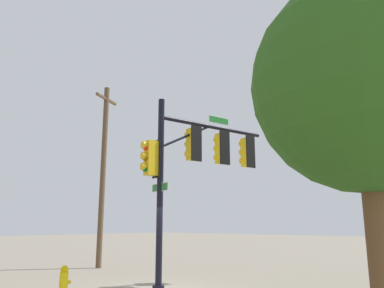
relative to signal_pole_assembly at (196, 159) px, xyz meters
The scene contains 4 objects.
signal_pole_assembly is the anchor object (origin of this frame).
utility_pole 7.17m from the signal_pole_assembly, 79.32° to the left, with size 1.72×0.77×8.84m.
fire_hydrant 5.55m from the signal_pole_assembly, 150.90° to the left, with size 0.33×0.24×0.83m.
tree_mid 6.79m from the signal_pole_assembly, 112.30° to the right, with size 4.19×4.19×6.72m.
Camera 1 is at (-8.47, -8.54, 1.99)m, focal length 35.49 mm.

